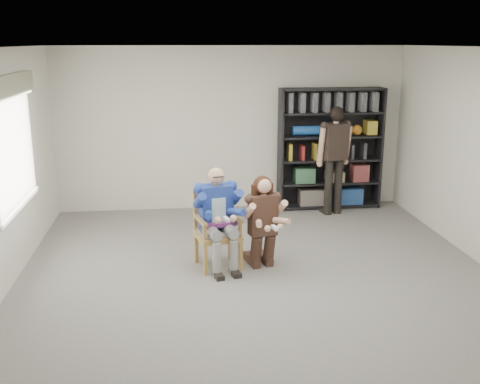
{
  "coord_description": "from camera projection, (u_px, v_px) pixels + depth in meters",
  "views": [
    {
      "loc": [
        -0.99,
        -6.1,
        2.87
      ],
      "look_at": [
        -0.2,
        0.6,
        1.05
      ],
      "focal_mm": 42.0,
      "sensor_mm": 36.0,
      "label": 1
    }
  ],
  "objects": [
    {
      "name": "seated_man",
      "position": [
        218.0,
        218.0,
        7.22
      ],
      "size": [
        0.73,
        0.9,
        1.33
      ],
      "primitive_type": null,
      "rotation": [
        0.0,
        0.0,
        0.22
      ],
      "color": "navy",
      "rests_on": "floor"
    },
    {
      "name": "armchair",
      "position": [
        218.0,
        229.0,
        7.26
      ],
      "size": [
        0.7,
        0.69,
        1.02
      ],
      "primitive_type": null,
      "rotation": [
        0.0,
        0.0,
        0.22
      ],
      "color": "#AF8038",
      "rests_on": "floor"
    },
    {
      "name": "bookshelf",
      "position": [
        330.0,
        149.0,
        9.77
      ],
      "size": [
        1.8,
        0.38,
        2.1
      ],
      "primitive_type": null,
      "color": "black",
      "rests_on": "floor"
    },
    {
      "name": "kneeling_woman",
      "position": [
        264.0,
        223.0,
        7.19
      ],
      "size": [
        0.68,
        0.91,
        1.22
      ],
      "primitive_type": null,
      "rotation": [
        0.0,
        0.0,
        0.22
      ],
      "color": "#3A261F",
      "rests_on": "floor"
    },
    {
      "name": "standing_man",
      "position": [
        334.0,
        162.0,
        9.41
      ],
      "size": [
        0.63,
        0.45,
        1.83
      ],
      "primitive_type": null,
      "rotation": [
        0.0,
        0.0,
        0.26
      ],
      "color": "black",
      "rests_on": "floor"
    },
    {
      "name": "floor",
      "position": [
        262.0,
        289.0,
        6.71
      ],
      "size": [
        6.0,
        7.0,
        0.01
      ],
      "primitive_type": "cube",
      "color": "#5F5B57",
      "rests_on": "ground"
    },
    {
      "name": "room_shell",
      "position": [
        264.0,
        175.0,
        6.34
      ],
      "size": [
        6.0,
        7.0,
        2.8
      ],
      "primitive_type": null,
      "color": "silver",
      "rests_on": "ground"
    },
    {
      "name": "window_left",
      "position": [
        15.0,
        145.0,
        6.9
      ],
      "size": [
        0.16,
        2.0,
        1.75
      ],
      "primitive_type": null,
      "color": "white",
      "rests_on": "room_shell"
    }
  ]
}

